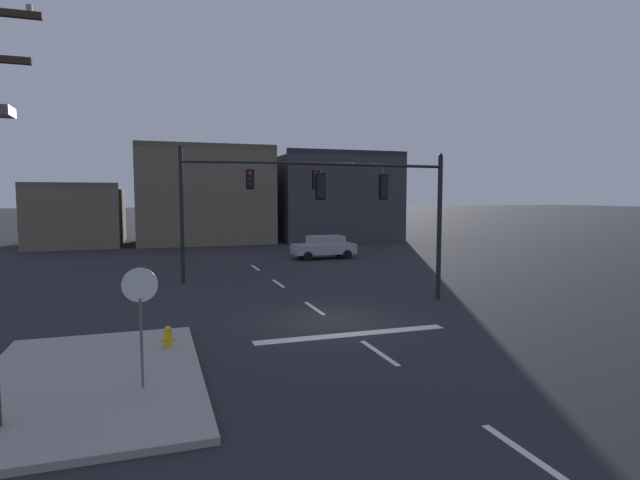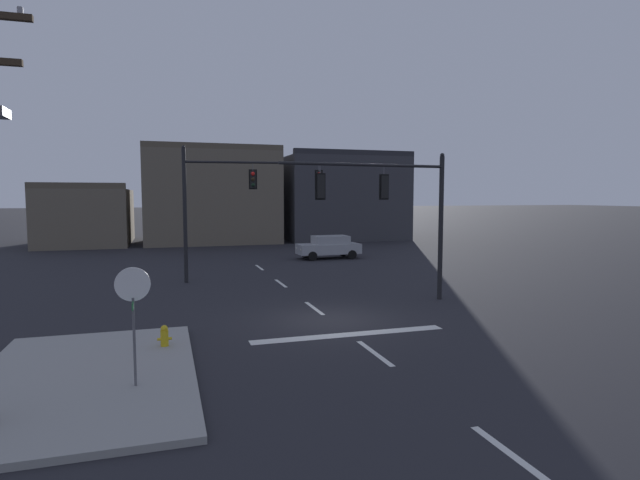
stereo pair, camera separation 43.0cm
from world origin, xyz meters
name	(u,v)px [view 2 (the right image)]	position (x,y,z in m)	size (l,w,h in m)	color
ground_plane	(330,320)	(0.00, 0.00, 0.00)	(400.00, 400.00, 0.00)	#232328
sidewalk_near_corner	(86,378)	(-7.42, -4.00, 0.07)	(5.00, 8.00, 0.15)	gray
stop_bar_paint	(350,334)	(0.00, -2.00, 0.00)	(6.40, 0.50, 0.01)	silver
lane_centreline	(314,308)	(0.00, 2.00, 0.00)	(0.16, 26.40, 0.01)	silver
signal_mast_near_side	(396,202)	(3.47, 1.99, 4.18)	(7.21, 0.65, 6.20)	black
signal_mast_far_side	(238,192)	(-1.92, 9.29, 4.63)	(8.95, 1.33, 6.94)	black
stop_sign	(133,298)	(-6.26, -5.05, 2.14)	(0.76, 0.64, 2.83)	#56565B
car_lot_nearside	(329,246)	(5.55, 17.11, 0.86)	(4.49, 1.98, 1.61)	#9EA0A5
fire_hydrant	(165,340)	(-5.63, -2.08, 0.33)	(0.40, 0.30, 0.75)	gold
building_row	(258,201)	(3.58, 34.15, 3.94)	(34.15, 13.02, 9.04)	#665B4C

